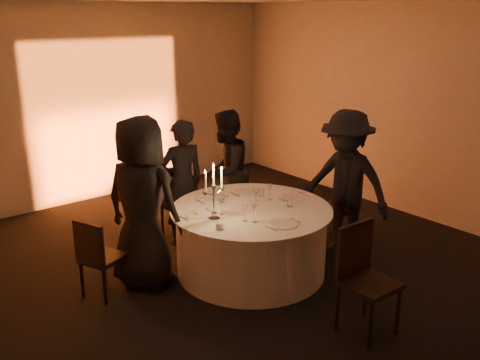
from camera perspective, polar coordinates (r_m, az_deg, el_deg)
floor at (r=6.25m, az=1.17°, el=-9.65°), size 7.00×7.00×0.00m
wall_back at (r=8.63m, az=-14.08°, el=8.03°), size 7.00×0.00×7.00m
wall_right at (r=7.95m, az=18.11°, el=6.90°), size 0.00×7.00×7.00m
uplighter_fixture at (r=8.72m, az=-12.53°, el=-1.62°), size 0.25×0.12×0.10m
banquet_table at (r=6.08m, az=1.20°, el=-6.43°), size 1.80×1.80×0.77m
chair_left at (r=5.71m, az=-14.97°, el=-7.69°), size 0.49×0.49×0.86m
chair_back_left at (r=7.11m, az=-7.47°, el=-1.67°), size 0.44×0.44×0.94m
chair_back_right at (r=7.37m, az=-1.17°, el=-0.93°), size 0.54×0.54×0.92m
chair_right at (r=7.00m, az=10.86°, el=-2.14°), size 0.43×0.43×0.95m
chair_front at (r=5.08m, az=12.98°, el=-9.55°), size 0.46×0.46×1.03m
guest_left at (r=5.71m, az=-10.38°, el=-2.44°), size 0.93×1.08×1.86m
guest_back_left at (r=6.71m, az=-6.18°, el=-0.32°), size 0.63×0.46×1.61m
guest_back_right at (r=7.11m, az=-1.53°, el=0.93°), size 0.99×0.90×1.64m
guest_right at (r=6.54m, az=11.18°, el=-0.31°), size 0.90×1.27×1.77m
plate_left at (r=5.75m, az=-4.60°, el=-3.61°), size 0.36×0.27×0.08m
plate_back_left at (r=6.22m, az=-2.99°, el=-1.99°), size 0.36×0.26×0.01m
plate_back_right at (r=6.45m, az=0.66°, el=-1.25°), size 0.35×0.28×0.01m
plate_right at (r=6.29m, az=5.77°, el=-1.84°), size 0.36×0.29×0.01m
plate_front at (r=5.50m, az=4.65°, el=-4.73°), size 0.35×0.29×0.01m
coffee_cup at (r=5.37m, az=-2.22°, el=-4.97°), size 0.11×0.11×0.07m
candelabra at (r=5.55m, az=-2.80°, el=-2.19°), size 0.26×0.12×0.62m
wine_glass_a at (r=5.94m, az=1.71°, el=-1.59°), size 0.07×0.07×0.19m
wine_glass_b at (r=5.50m, az=1.60°, el=-3.19°), size 0.07×0.07×0.19m
wine_glass_c at (r=5.53m, az=0.54°, el=-3.09°), size 0.07×0.07×0.19m
wine_glass_d at (r=5.71m, az=-2.01°, el=-2.40°), size 0.07×0.07×0.19m
wine_glass_e at (r=6.15m, az=3.21°, el=-0.93°), size 0.07×0.07×0.19m
tumbler_a at (r=6.01m, az=5.34°, el=-2.39°), size 0.07×0.07×0.09m
tumbler_b at (r=6.30m, az=2.28°, el=-1.35°), size 0.07×0.07×0.09m
tumbler_c at (r=6.11m, az=-1.94°, el=-1.98°), size 0.07×0.07×0.09m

